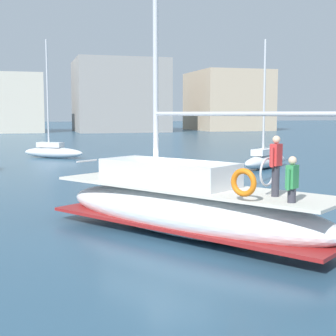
% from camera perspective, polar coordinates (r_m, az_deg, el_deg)
% --- Properties ---
extents(ground_plane, '(400.00, 400.00, 0.00)m').
position_cam_1_polar(ground_plane, '(15.66, 1.84, -7.01)').
color(ground_plane, '#2D516B').
extents(main_sailboat, '(7.41, 9.27, 13.05)m').
position_cam_1_polar(main_sailboat, '(14.73, 1.91, -4.26)').
color(main_sailboat, silver).
rests_on(main_sailboat, ground).
extents(moored_sloop_near, '(5.08, 4.11, 9.42)m').
position_cam_1_polar(moored_sloop_near, '(41.04, -13.13, 1.98)').
color(moored_sloop_near, silver).
rests_on(moored_sloop_near, ground).
extents(moored_catamaran, '(5.13, 4.40, 8.29)m').
position_cam_1_polar(moored_catamaran, '(33.23, 11.17, 1.01)').
color(moored_catamaran, silver).
rests_on(moored_catamaran, ground).
extents(waterfront_buildings, '(84.31, 19.33, 14.23)m').
position_cam_1_polar(waterfront_buildings, '(98.27, -10.18, 7.91)').
color(waterfront_buildings, '#B2B7BC').
rests_on(waterfront_buildings, ground).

